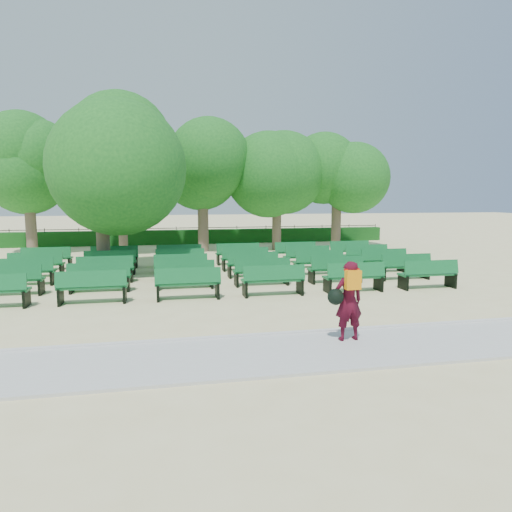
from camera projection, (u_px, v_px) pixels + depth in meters
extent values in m
plane|color=beige|center=(219.00, 284.00, 15.99)|extent=(120.00, 120.00, 0.00)
cube|color=beige|center=(267.00, 355.00, 8.81)|extent=(30.00, 2.20, 0.06)
cube|color=silver|center=(255.00, 336.00, 9.92)|extent=(30.00, 0.12, 0.10)
cube|color=#144E16|center=(192.00, 237.00, 29.53)|extent=(26.00, 0.70, 0.90)
cube|color=#11632D|center=(217.00, 265.00, 17.13)|extent=(1.96, 0.63, 0.06)
cube|color=#11632D|center=(218.00, 259.00, 16.88)|extent=(1.94, 0.24, 0.45)
cylinder|color=brown|center=(103.00, 234.00, 18.05)|extent=(0.52, 0.52, 3.15)
ellipsoid|color=#1F6D20|center=(99.00, 158.00, 17.66)|extent=(5.01, 5.01, 4.51)
imported|color=#420918|center=(349.00, 301.00, 9.52)|extent=(0.64, 0.44, 1.68)
cube|color=orange|center=(353.00, 280.00, 9.27)|extent=(0.31, 0.16, 0.39)
sphere|color=black|center=(336.00, 297.00, 9.39)|extent=(0.34, 0.34, 0.34)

